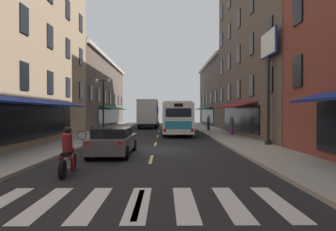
{
  "coord_description": "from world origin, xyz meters",
  "views": [
    {
      "loc": [
        0.62,
        -17.0,
        2.16
      ],
      "look_at": [
        0.93,
        10.94,
        1.83
      ],
      "focal_mm": 31.79,
      "sensor_mm": 36.0,
      "label": 1
    }
  ],
  "objects": [
    {
      "name": "sidewalk_right",
      "position": [
        5.9,
        0.0,
        0.07
      ],
      "size": [
        3.0,
        80.0,
        0.14
      ],
      "primitive_type": "cube",
      "color": "#A39E93",
      "rests_on": "ground"
    },
    {
      "name": "street_lamp_twin",
      "position": [
        -4.89,
        9.71,
        2.91
      ],
      "size": [
        1.42,
        0.32,
        4.98
      ],
      "color": "black",
      "rests_on": "sidewalk_left"
    },
    {
      "name": "motorcycle_rider",
      "position": [
        -2.7,
        -6.8,
        0.71
      ],
      "size": [
        0.62,
        2.07,
        1.66
      ],
      "color": "black",
      "rests_on": "ground"
    },
    {
      "name": "billboard_sign",
      "position": [
        7.05,
        1.35,
        5.46
      ],
      "size": [
        0.4,
        2.59,
        7.06
      ],
      "color": "black",
      "rests_on": "sidewalk_right"
    },
    {
      "name": "pedestrian_mid",
      "position": [
        6.46,
        8.82,
        0.99
      ],
      "size": [
        0.36,
        0.36,
        1.66
      ],
      "rotation": [
        0.0,
        0.0,
        1.69
      ],
      "color": "#66387F",
      "rests_on": "sidewalk_right"
    },
    {
      "name": "sedan_mid",
      "position": [
        -1.96,
        -2.06,
        0.7
      ],
      "size": [
        1.96,
        4.72,
        1.37
      ],
      "color": "#515154",
      "rests_on": "ground"
    },
    {
      "name": "lane_centre_dashes",
      "position": [
        0.0,
        -0.25,
        0.0
      ],
      "size": [
        0.14,
        73.9,
        0.01
      ],
      "color": "#DBCC4C",
      "rests_on": "ground"
    },
    {
      "name": "bicycle_near",
      "position": [
        -4.87,
        4.64,
        0.5
      ],
      "size": [
        1.69,
        0.5,
        0.91
      ],
      "color": "black",
      "rests_on": "sidewalk_left"
    },
    {
      "name": "pedestrian_far",
      "position": [
        5.42,
        15.45,
        1.0
      ],
      "size": [
        0.36,
        0.36,
        1.68
      ],
      "rotation": [
        0.0,
        0.0,
        5.51
      ],
      "color": "black",
      "rests_on": "sidewalk_right"
    },
    {
      "name": "transit_bus",
      "position": [
        1.77,
        12.67,
        1.61
      ],
      "size": [
        2.72,
        12.05,
        3.06
      ],
      "color": "white",
      "rests_on": "ground"
    },
    {
      "name": "ground_plane",
      "position": [
        0.0,
        0.0,
        -0.05
      ],
      "size": [
        34.8,
        80.0,
        0.1
      ],
      "primitive_type": "cube",
      "color": "black"
    },
    {
      "name": "crosswalk_near",
      "position": [
        0.0,
        -10.0,
        0.0
      ],
      "size": [
        7.1,
        2.8,
        0.01
      ],
      "color": "silver",
      "rests_on": "ground"
    },
    {
      "name": "sidewalk_left",
      "position": [
        -5.9,
        0.0,
        0.07
      ],
      "size": [
        3.0,
        80.0,
        0.14
      ],
      "primitive_type": "cube",
      "color": "#A39E93",
      "rests_on": "ground"
    },
    {
      "name": "box_truck",
      "position": [
        -1.52,
        22.9,
        1.95
      ],
      "size": [
        2.58,
        8.28,
        3.72
      ],
      "color": "white",
      "rests_on": "ground"
    },
    {
      "name": "sedan_near",
      "position": [
        -1.58,
        33.65,
        0.7
      ],
      "size": [
        1.99,
        4.67,
        1.36
      ],
      "color": "navy",
      "rests_on": "ground"
    }
  ]
}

